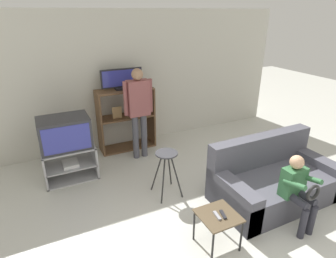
{
  "coord_description": "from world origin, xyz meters",
  "views": [
    {
      "loc": [
        -1.89,
        -1.49,
        2.55
      ],
      "look_at": [
        -0.18,
        2.04,
        0.9
      ],
      "focal_mm": 30.0,
      "sensor_mm": 36.0,
      "label": 1
    }
  ],
  "objects": [
    {
      "name": "television_main",
      "position": [
        -1.59,
        2.84,
        0.8
      ],
      "size": [
        0.77,
        0.55,
        0.49
      ],
      "color": "#2D2D33",
      "rests_on": "tv_stand"
    },
    {
      "name": "couch",
      "position": [
        0.99,
        0.96,
        0.28
      ],
      "size": [
        1.78,
        0.94,
        0.88
      ],
      "color": "#4C4C56",
      "rests_on": "ground_plane"
    },
    {
      "name": "person_seated_child",
      "position": [
        0.8,
        0.41,
        0.57
      ],
      "size": [
        0.33,
        0.43,
        0.96
      ],
      "color": "#2D2D38",
      "rests_on": "ground_plane"
    },
    {
      "name": "media_shelf",
      "position": [
        -0.39,
        3.46,
        0.62
      ],
      "size": [
        1.08,
        0.41,
        1.21
      ],
      "color": "brown",
      "rests_on": "ground_plane"
    },
    {
      "name": "snack_table",
      "position": [
        -0.28,
        0.54,
        0.38
      ],
      "size": [
        0.43,
        0.43,
        0.44
      ],
      "color": "brown",
      "rests_on": "ground_plane"
    },
    {
      "name": "wall_back",
      "position": [
        0.0,
        3.73,
        1.3
      ],
      "size": [
        6.4,
        0.06,
        2.6
      ],
      "color": "beige",
      "rests_on": "ground_plane"
    },
    {
      "name": "folding_stool",
      "position": [
        -0.36,
        1.71,
        0.55
      ],
      "size": [
        0.37,
        0.4,
        0.7
      ],
      "color": "black",
      "rests_on": "ground_plane"
    },
    {
      "name": "person_standing_adult",
      "position": [
        -0.3,
        2.98,
        1.02
      ],
      "size": [
        0.53,
        0.2,
        1.67
      ],
      "color": "#4C4C56",
      "rests_on": "ground_plane"
    },
    {
      "name": "remote_control_white",
      "position": [
        -0.3,
        0.52,
        0.45
      ],
      "size": [
        0.05,
        0.15,
        0.02
      ],
      "primitive_type": "cube",
      "rotation": [
        0.0,
        0.0,
        -0.13
      ],
      "color": "gray",
      "rests_on": "snack_table"
    },
    {
      "name": "television_flat",
      "position": [
        -0.42,
        3.48,
        1.39
      ],
      "size": [
        0.78,
        0.2,
        0.38
      ],
      "color": "black",
      "rests_on": "media_shelf"
    },
    {
      "name": "remote_control_black",
      "position": [
        -0.23,
        0.51,
        0.45
      ],
      "size": [
        0.07,
        0.15,
        0.02
      ],
      "primitive_type": "cube",
      "rotation": [
        0.0,
        0.0,
        -0.27
      ],
      "color": "#232328",
      "rests_on": "snack_table"
    },
    {
      "name": "tv_stand",
      "position": [
        -1.58,
        2.82,
        0.27
      ],
      "size": [
        0.81,
        0.57,
        0.55
      ],
      "color": "#A8A8AD",
      "rests_on": "ground_plane"
    }
  ]
}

